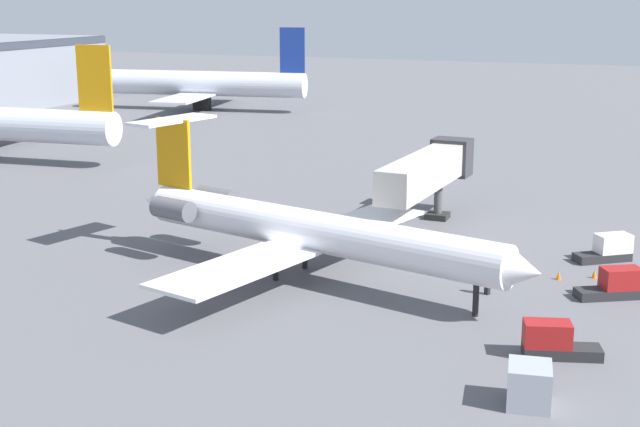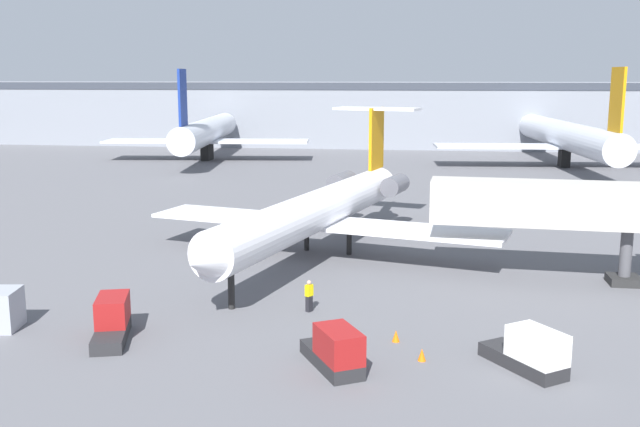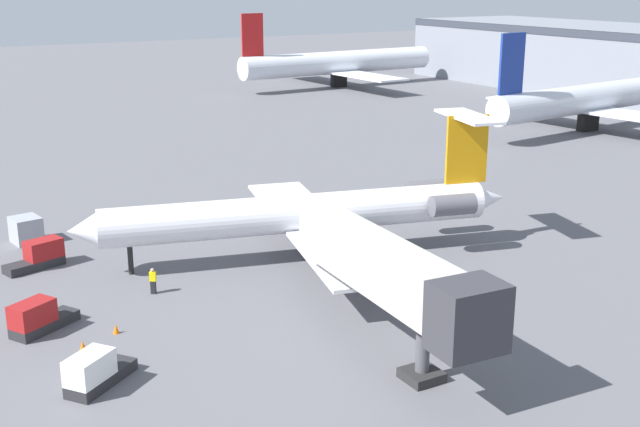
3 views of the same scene
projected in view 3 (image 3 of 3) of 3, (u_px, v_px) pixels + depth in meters
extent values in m
cube|color=#5B5B60|center=(314.00, 250.00, 59.41)|extent=(400.00, 400.00, 0.10)
cylinder|color=white|center=(299.00, 213.00, 56.63)|extent=(9.38, 27.10, 2.68)
cone|color=white|center=(84.00, 230.00, 52.84)|extent=(3.01, 2.76, 2.54)
cone|color=white|center=(488.00, 198.00, 60.46)|extent=(2.85, 3.08, 2.27)
cube|color=white|center=(340.00, 256.00, 51.10)|extent=(12.31, 7.14, 0.24)
cube|color=white|center=(290.00, 202.00, 63.27)|extent=(12.31, 7.14, 0.24)
cylinder|color=#595960|center=(453.00, 205.00, 57.25)|extent=(2.25, 3.47, 1.50)
cylinder|color=#595960|center=(427.00, 190.00, 61.39)|extent=(2.25, 3.47, 1.50)
cube|color=orange|center=(467.00, 149.00, 58.88)|extent=(1.03, 3.16, 5.01)
cube|color=white|center=(469.00, 117.00, 58.21)|extent=(7.18, 4.01, 0.20)
cylinder|color=black|center=(131.00, 260.00, 54.22)|extent=(0.36, 0.36, 1.97)
cylinder|color=black|center=(333.00, 249.00, 56.33)|extent=(0.36, 0.36, 1.97)
cylinder|color=black|center=(320.00, 236.00, 59.29)|extent=(0.36, 0.36, 1.97)
cube|color=#B7B2A8|center=(384.00, 267.00, 42.14)|extent=(15.41, 3.61, 2.60)
cube|color=#333338|center=(468.00, 317.00, 35.93)|extent=(2.61, 3.35, 3.20)
cylinder|color=#4C4C51|center=(423.00, 349.00, 39.70)|extent=(0.70, 0.70, 3.39)
cube|color=#262626|center=(422.00, 375.00, 40.11)|extent=(1.80, 1.80, 0.50)
cube|color=black|center=(153.00, 287.00, 51.00)|extent=(0.38, 0.40, 0.85)
cube|color=yellow|center=(153.00, 276.00, 50.80)|extent=(0.44, 0.48, 0.60)
sphere|color=tan|center=(152.00, 270.00, 50.68)|extent=(0.24, 0.24, 0.24)
cube|color=#262628|center=(45.00, 324.00, 45.89)|extent=(3.20, 4.17, 0.60)
cube|color=maroon|center=(32.00, 313.00, 44.96)|extent=(2.40, 2.78, 1.30)
cube|color=#262628|center=(102.00, 378.00, 39.72)|extent=(3.50, 4.05, 0.60)
cube|color=white|center=(90.00, 367.00, 38.75)|extent=(2.55, 2.76, 1.30)
cube|color=#262628|center=(34.00, 265.00, 55.36)|extent=(2.48, 4.23, 0.60)
cube|color=maroon|center=(44.00, 249.00, 55.65)|extent=(2.02, 2.70, 1.30)
cube|color=#999EA8|center=(26.00, 230.00, 60.70)|extent=(2.47, 2.26, 1.96)
cone|color=orange|center=(83.00, 345.00, 43.28)|extent=(0.36, 0.36, 0.55)
cone|color=orange|center=(116.00, 329.00, 45.33)|extent=(0.36, 0.36, 0.55)
cylinder|color=silver|center=(339.00, 62.00, 145.62)|extent=(6.04, 39.22, 4.01)
cube|color=red|center=(252.00, 35.00, 134.84)|extent=(0.51, 4.01, 7.00)
cube|color=silver|center=(339.00, 71.00, 146.07)|extent=(33.09, 7.71, 0.30)
cube|color=black|center=(339.00, 80.00, 146.52)|extent=(1.20, 2.80, 2.40)
cylinder|color=silver|center=(590.00, 98.00, 104.00)|extent=(7.73, 35.62, 3.66)
cube|color=navy|center=(512.00, 64.00, 93.44)|extent=(0.76, 4.01, 7.00)
cube|color=silver|center=(589.00, 109.00, 104.40)|extent=(30.26, 9.40, 0.30)
cube|color=black|center=(588.00, 122.00, 104.85)|extent=(1.20, 2.80, 2.40)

